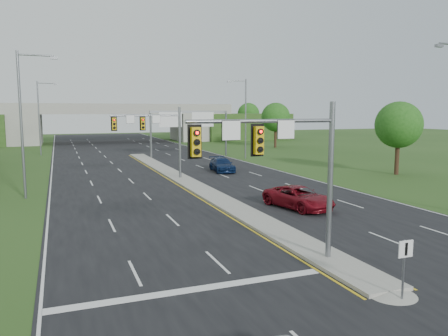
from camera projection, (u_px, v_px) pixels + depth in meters
name	position (u px, v px, depth m)	size (l,w,h in m)	color
ground	(328.00, 260.00, 19.42)	(240.00, 240.00, 0.00)	#294819
road	(158.00, 167.00, 51.85)	(24.00, 160.00, 0.02)	black
median	(186.00, 181.00, 40.72)	(2.00, 54.00, 0.16)	gray
median_nose	(392.00, 293.00, 15.70)	(2.00, 2.00, 0.16)	gray
lane_markings	(165.00, 174.00, 46.00)	(23.72, 160.00, 0.01)	gold
signal_mast_near	(285.00, 157.00, 17.94)	(6.62, 0.60, 7.00)	slate
signal_mast_far	(157.00, 131.00, 41.11)	(6.62, 0.60, 7.00)	slate
keep_right_sign	(405.00, 260.00, 15.03)	(0.60, 0.13, 2.20)	slate
sign_gantry	(188.00, 121.00, 62.73)	(11.58, 0.44, 6.67)	slate
overpass	(112.00, 125.00, 93.09)	(80.00, 14.00, 8.10)	gray
lightpole_l_mid	(24.00, 118.00, 32.47)	(2.85, 0.25, 11.00)	slate
lightpole_l_far	(40.00, 114.00, 64.90)	(2.85, 0.25, 11.00)	slate
lightpole_r_far	(244.00, 115.00, 60.39)	(2.85, 0.25, 11.00)	slate
tree_r_near	(399.00, 125.00, 45.05)	(4.80, 4.80, 7.60)	#382316
tree_r_mid	(276.00, 117.00, 78.85)	(5.20, 5.20, 8.12)	#382316
tree_back_c	(200.00, 115.00, 114.28)	(5.60, 5.60, 8.32)	#382316
tree_back_d	(248.00, 114.00, 119.18)	(6.00, 6.00, 8.85)	#382316
car_far_a	(299.00, 197.00, 29.67)	(2.48, 5.39, 1.50)	maroon
car_far_b	(222.00, 165.00, 47.83)	(2.07, 5.10, 1.48)	#0A1C41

